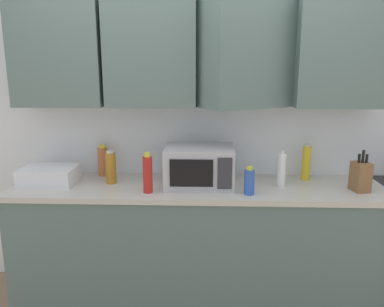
% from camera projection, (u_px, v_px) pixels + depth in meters
% --- Properties ---
extents(wall_back_with_cabinets, '(3.52, 0.61, 2.60)m').
position_uv_depth(wall_back_with_cabinets, '(198.00, 87.00, 2.81)').
color(wall_back_with_cabinets, white).
rests_on(wall_back_with_cabinets, ground_plane).
extents(counter_run, '(2.65, 0.63, 0.90)m').
position_uv_depth(counter_run, '(197.00, 243.00, 2.84)').
color(counter_run, slate).
rests_on(counter_run, ground_plane).
extents(microwave, '(0.48, 0.37, 0.28)m').
position_uv_depth(microwave, '(199.00, 166.00, 2.71)').
color(microwave, '#B7B7BC').
rests_on(microwave, counter_run).
extents(dish_rack, '(0.38, 0.30, 0.12)m').
position_uv_depth(dish_rack, '(50.00, 175.00, 2.77)').
color(dish_rack, silver).
rests_on(dish_rack, counter_run).
extents(knife_block, '(0.12, 0.14, 0.29)m').
position_uv_depth(knife_block, '(361.00, 176.00, 2.59)').
color(knife_block, brown).
rests_on(knife_block, counter_run).
extents(bottle_blue_cleaner, '(0.07, 0.07, 0.19)m').
position_uv_depth(bottle_blue_cleaner, '(249.00, 181.00, 2.52)').
color(bottle_blue_cleaner, '#2D56B7').
rests_on(bottle_blue_cleaner, counter_run).
extents(bottle_spice_jar, '(0.08, 0.08, 0.24)m').
position_uv_depth(bottle_spice_jar, '(103.00, 161.00, 2.96)').
color(bottle_spice_jar, '#BC6638').
rests_on(bottle_spice_jar, counter_run).
extents(bottle_red_sauce, '(0.06, 0.06, 0.28)m').
position_uv_depth(bottle_red_sauce, '(148.00, 174.00, 2.55)').
color(bottle_red_sauce, red).
rests_on(bottle_red_sauce, counter_run).
extents(bottle_white_jar, '(0.06, 0.06, 0.26)m').
position_uv_depth(bottle_white_jar, '(282.00, 170.00, 2.68)').
color(bottle_white_jar, white).
rests_on(bottle_white_jar, counter_run).
extents(bottle_amber_vinegar, '(0.07, 0.07, 0.24)m').
position_uv_depth(bottle_amber_vinegar, '(111.00, 168.00, 2.76)').
color(bottle_amber_vinegar, '#AD701E').
rests_on(bottle_amber_vinegar, counter_run).
extents(bottle_yellow_mustard, '(0.06, 0.06, 0.27)m').
position_uv_depth(bottle_yellow_mustard, '(306.00, 163.00, 2.85)').
color(bottle_yellow_mustard, gold).
rests_on(bottle_yellow_mustard, counter_run).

